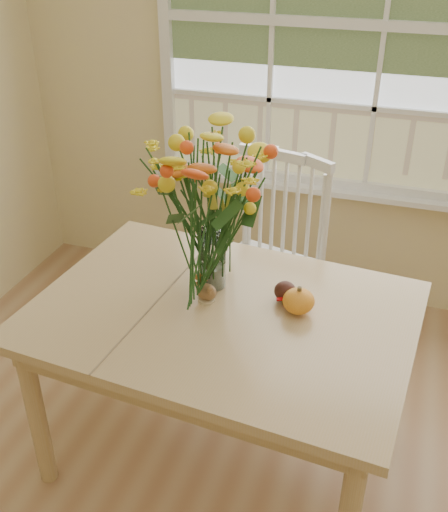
% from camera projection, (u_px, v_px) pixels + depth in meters
% --- Properties ---
extents(wall_back, '(4.00, 0.02, 2.70)m').
position_uv_depth(wall_back, '(380.00, 67.00, 2.97)').
color(wall_back, beige).
rests_on(wall_back, floor).
extents(window, '(2.42, 0.12, 1.74)m').
position_uv_depth(window, '(385.00, 30.00, 2.84)').
color(window, silver).
rests_on(window, wall_back).
extents(dining_table, '(1.47, 1.10, 0.74)m').
position_uv_depth(dining_table, '(222.00, 330.00, 2.26)').
color(dining_table, tan).
rests_on(dining_table, floor).
extents(windsor_chair, '(0.58, 0.56, 1.04)m').
position_uv_depth(windsor_chair, '(272.00, 252.00, 2.93)').
color(windsor_chair, white).
rests_on(windsor_chair, floor).
extents(flower_vase, '(0.50, 0.50, 0.59)m').
position_uv_depth(flower_vase, '(212.00, 203.00, 2.18)').
color(flower_vase, white).
rests_on(flower_vase, dining_table).
extents(pumpkin, '(0.12, 0.12, 0.09)m').
position_uv_depth(pumpkin, '(299.00, 302.00, 2.18)').
color(pumpkin, orange).
rests_on(pumpkin, dining_table).
extents(turkey_figurine, '(0.09, 0.07, 0.10)m').
position_uv_depth(turkey_figurine, '(206.00, 292.00, 2.25)').
color(turkey_figurine, '#CCB78C').
rests_on(turkey_figurine, dining_table).
extents(dark_gourd, '(0.13, 0.08, 0.07)m').
position_uv_depth(dark_gourd, '(285.00, 292.00, 2.25)').
color(dark_gourd, '#38160F').
rests_on(dark_gourd, dining_table).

